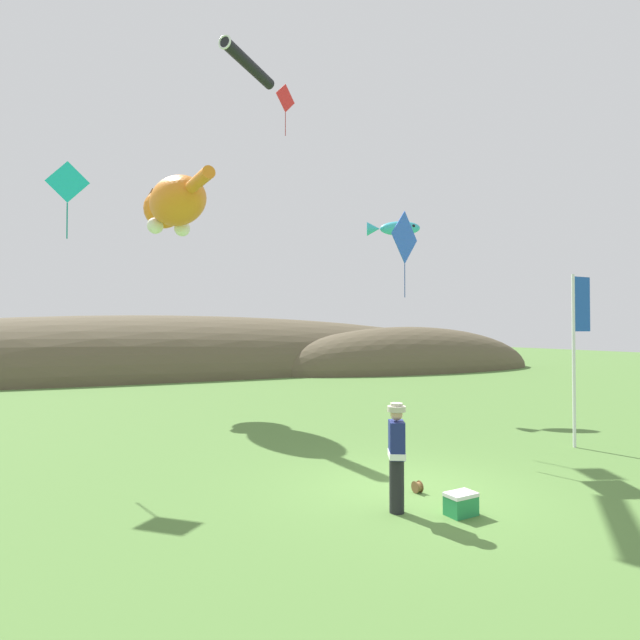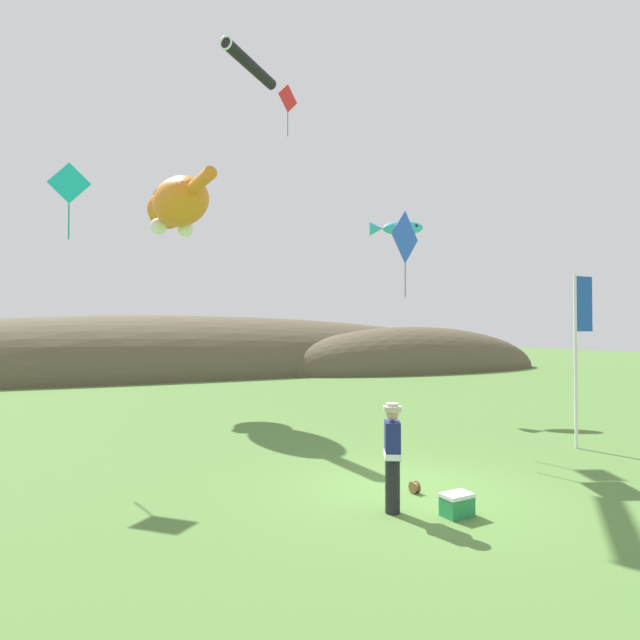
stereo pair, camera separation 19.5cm
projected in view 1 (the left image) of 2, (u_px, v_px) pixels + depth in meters
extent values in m
plane|color=#517A38|center=(414.00, 491.00, 9.16)|extent=(120.00, 120.00, 0.00)
ellipsoid|color=brown|center=(172.00, 374.00, 33.50)|extent=(55.49, 12.20, 7.84)
ellipsoid|color=brown|center=(409.00, 370.00, 36.56)|extent=(22.00, 7.66, 6.35)
cylinder|color=black|center=(397.00, 485.00, 8.11)|extent=(0.24, 0.24, 0.88)
cube|color=navy|center=(397.00, 440.00, 8.12)|extent=(0.40, 0.47, 0.60)
cube|color=white|center=(397.00, 454.00, 8.12)|extent=(0.43, 0.49, 0.10)
sphere|color=tan|center=(397.00, 414.00, 8.13)|extent=(0.20, 0.20, 0.20)
cylinder|color=#B2AD99|center=(397.00, 409.00, 8.13)|extent=(0.30, 0.30, 0.09)
cylinder|color=#B2AD99|center=(397.00, 405.00, 8.14)|extent=(0.20, 0.20, 0.07)
cylinder|color=olive|center=(417.00, 487.00, 9.08)|extent=(0.11, 0.16, 0.16)
cylinder|color=brown|center=(415.00, 487.00, 9.06)|extent=(0.02, 0.21, 0.21)
cylinder|color=brown|center=(420.00, 486.00, 9.10)|extent=(0.02, 0.21, 0.21)
cube|color=#268C4C|center=(461.00, 506.00, 7.99)|extent=(0.50, 0.35, 0.30)
cube|color=white|center=(461.00, 494.00, 7.99)|extent=(0.51, 0.36, 0.06)
cylinder|color=silver|center=(574.00, 361.00, 12.62)|extent=(0.08, 0.08, 4.38)
cube|color=#1E4CB2|center=(582.00, 304.00, 12.78)|extent=(0.60, 0.03, 1.40)
ellipsoid|color=orange|center=(177.00, 201.00, 18.97)|extent=(2.26, 3.87, 1.77)
ellipsoid|color=white|center=(176.00, 211.00, 19.11)|extent=(1.28, 2.50, 0.97)
sphere|color=orange|center=(163.00, 209.00, 20.95)|extent=(1.59, 1.59, 1.59)
cone|color=#522A0A|center=(152.00, 194.00, 20.73)|extent=(0.61, 0.61, 0.53)
cone|color=#522A0A|center=(174.00, 197.00, 21.18)|extent=(0.61, 0.61, 0.53)
sphere|color=white|center=(155.00, 226.00, 19.80)|extent=(0.64, 0.64, 0.64)
sphere|color=white|center=(182.00, 228.00, 20.34)|extent=(0.64, 0.64, 0.64)
cylinder|color=orange|center=(200.00, 180.00, 16.53)|extent=(0.59, 1.98, 0.42)
ellipsoid|color=#33B2CC|center=(400.00, 228.00, 19.74)|extent=(1.66, 1.31, 0.56)
cone|color=#33B2CC|center=(373.00, 229.00, 19.83)|extent=(0.72, 0.74, 0.56)
cone|color=#33B2CC|center=(401.00, 222.00, 19.74)|extent=(0.36, 0.36, 0.26)
sphere|color=black|center=(413.00, 226.00, 19.51)|extent=(0.13, 0.13, 0.13)
cylinder|color=black|center=(249.00, 65.00, 15.90)|extent=(2.30, 2.09, 0.36)
torus|color=white|center=(225.00, 42.00, 14.64)|extent=(0.34, 0.37, 0.44)
cube|color=#19BFBF|center=(67.00, 182.00, 12.41)|extent=(1.02, 0.25, 1.04)
cylinder|color=black|center=(67.00, 182.00, 12.42)|extent=(0.69, 0.17, 0.02)
cube|color=#118585|center=(67.00, 221.00, 12.39)|extent=(0.03, 0.01, 0.90)
cube|color=blue|center=(405.00, 237.00, 13.23)|extent=(1.26, 0.64, 1.41)
cylinder|color=black|center=(404.00, 237.00, 13.24)|extent=(0.85, 0.44, 0.02)
cube|color=#1A3E97|center=(405.00, 281.00, 13.20)|extent=(0.03, 0.02, 0.90)
cube|color=red|center=(285.00, 98.00, 18.81)|extent=(0.97, 0.53, 1.09)
cylinder|color=black|center=(285.00, 98.00, 18.82)|extent=(0.65, 0.36, 0.02)
cube|color=maroon|center=(285.00, 124.00, 18.79)|extent=(0.03, 0.02, 0.90)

